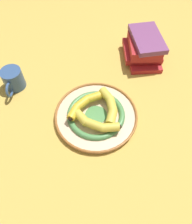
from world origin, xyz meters
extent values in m
plane|color=gold|center=(0.00, 0.00, 0.00)|extent=(2.80, 2.80, 0.00)
cylinder|color=beige|center=(-0.01, -0.04, 0.01)|extent=(0.30, 0.30, 0.01)
torus|color=#4C894C|center=(-0.01, -0.04, 0.02)|extent=(0.21, 0.21, 0.02)
cylinder|color=#4C894C|center=(-0.01, -0.04, 0.02)|extent=(0.08, 0.08, 0.00)
torus|color=#995B28|center=(-0.01, -0.04, 0.02)|extent=(0.31, 0.31, 0.01)
cylinder|color=gold|center=(0.04, 0.00, 0.04)|extent=(0.06, 0.06, 0.03)
cylinder|color=gold|center=(-0.01, 0.02, 0.04)|extent=(0.06, 0.05, 0.03)
cylinder|color=gold|center=(-0.07, 0.03, 0.04)|extent=(0.06, 0.04, 0.03)
sphere|color=gold|center=(0.02, 0.02, 0.04)|extent=(0.03, 0.03, 0.03)
sphere|color=gold|center=(-0.04, 0.03, 0.04)|extent=(0.03, 0.03, 0.03)
cone|color=#472D19|center=(0.06, -0.02, 0.04)|extent=(0.04, 0.04, 0.02)
sphere|color=black|center=(-0.10, 0.02, 0.04)|extent=(0.02, 0.02, 0.02)
cylinder|color=gold|center=(-0.07, -0.01, 0.05)|extent=(0.04, 0.06, 0.03)
cylinder|color=gold|center=(-0.06, -0.07, 0.05)|extent=(0.05, 0.06, 0.03)
cylinder|color=gold|center=(-0.04, -0.11, 0.05)|extent=(0.06, 0.06, 0.03)
sphere|color=gold|center=(-0.07, -0.04, 0.05)|extent=(0.03, 0.03, 0.03)
sphere|color=gold|center=(-0.05, -0.09, 0.05)|extent=(0.03, 0.03, 0.03)
cone|color=#472D19|center=(-0.06, 0.01, 0.05)|extent=(0.03, 0.03, 0.02)
sphere|color=black|center=(-0.02, -0.13, 0.05)|extent=(0.02, 0.02, 0.02)
cylinder|color=gold|center=(0.01, -0.10, 0.04)|extent=(0.06, 0.05, 0.03)
cylinder|color=gold|center=(0.05, -0.06, 0.04)|extent=(0.06, 0.06, 0.03)
cylinder|color=gold|center=(0.07, -0.02, 0.04)|extent=(0.04, 0.06, 0.03)
sphere|color=gold|center=(0.03, -0.08, 0.04)|extent=(0.03, 0.03, 0.03)
sphere|color=gold|center=(0.06, -0.04, 0.04)|extent=(0.03, 0.03, 0.03)
cone|color=#472D19|center=(-0.02, -0.11, 0.04)|extent=(0.04, 0.03, 0.02)
sphere|color=black|center=(0.08, 0.01, 0.04)|extent=(0.02, 0.02, 0.02)
cube|color=#AD2328|center=(-0.18, -0.38, 0.01)|extent=(0.17, 0.23, 0.02)
cube|color=white|center=(-0.18, -0.39, 0.01)|extent=(0.16, 0.22, 0.02)
cube|color=#AD2328|center=(-0.17, -0.39, 0.03)|extent=(0.18, 0.18, 0.03)
cube|color=white|center=(-0.17, -0.39, 0.03)|extent=(0.17, 0.17, 0.02)
cube|color=#AD2328|center=(-0.18, -0.38, 0.07)|extent=(0.15, 0.18, 0.04)
cube|color=white|center=(-0.18, -0.39, 0.07)|extent=(0.14, 0.17, 0.03)
cube|color=#753D70|center=(-0.18, -0.39, 0.10)|extent=(0.17, 0.22, 0.02)
cube|color=white|center=(-0.18, -0.39, 0.10)|extent=(0.16, 0.21, 0.02)
cylinder|color=#335184|center=(0.34, -0.15, 0.04)|extent=(0.08, 0.08, 0.08)
cylinder|color=#331C0F|center=(0.34, -0.15, 0.07)|extent=(0.07, 0.07, 0.01)
torus|color=#335184|center=(0.33, -0.09, 0.04)|extent=(0.01, 0.06, 0.06)
camera|label=1|loc=(-0.06, 0.40, 0.69)|focal=35.00mm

